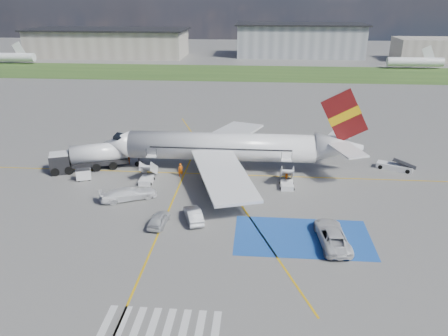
{
  "coord_description": "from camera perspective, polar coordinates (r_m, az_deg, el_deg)",
  "views": [
    {
      "loc": [
        5.17,
        -43.67,
        23.45
      ],
      "look_at": [
        1.05,
        5.75,
        3.5
      ],
      "focal_mm": 35.0,
      "sensor_mm": 36.0,
      "label": 1
    }
  ],
  "objects": [
    {
      "name": "ground",
      "position": [
        49.84,
        -1.76,
        -6.17
      ],
      "size": [
        400.0,
        400.0,
        0.0
      ],
      "primitive_type": "plane",
      "color": "#60605E",
      "rests_on": "ground"
    },
    {
      "name": "grass_strip",
      "position": [
        140.74,
        2.66,
        12.3
      ],
      "size": [
        400.0,
        30.0,
        0.01
      ],
      "primitive_type": "cube",
      "color": "#2D4C1E",
      "rests_on": "ground"
    },
    {
      "name": "taxiway_line_main",
      "position": [
        60.63,
        -0.5,
        -0.84
      ],
      "size": [
        120.0,
        0.2,
        0.01
      ],
      "primitive_type": "cube",
      "color": "gold",
      "rests_on": "ground"
    },
    {
      "name": "taxiway_line_cross",
      "position": [
        42.27,
        -10.23,
        -12.17
      ],
      "size": [
        0.2,
        60.0,
        0.01
      ],
      "primitive_type": "cube",
      "color": "gold",
      "rests_on": "ground"
    },
    {
      "name": "taxiway_line_diag",
      "position": [
        60.63,
        -0.5,
        -0.84
      ],
      "size": [
        20.71,
        56.45,
        0.01
      ],
      "primitive_type": "cube",
      "rotation": [
        0.0,
        0.0,
        0.35
      ],
      "color": "gold",
      "rests_on": "ground"
    },
    {
      "name": "staging_box",
      "position": [
        46.34,
        10.21,
        -8.87
      ],
      "size": [
        14.0,
        8.0,
        0.01
      ],
      "primitive_type": "cube",
      "color": "#1B4BA4",
      "rests_on": "ground"
    },
    {
      "name": "crosswalk",
      "position": [
        35.46,
        -8.29,
        -19.76
      ],
      "size": [
        9.0,
        4.0,
        0.01
      ],
      "color": "silver",
      "rests_on": "ground"
    },
    {
      "name": "terminal_west",
      "position": [
        184.72,
        -14.82,
        15.49
      ],
      "size": [
        60.0,
        22.0,
        10.0
      ],
      "primitive_type": "cube",
      "color": "gray",
      "rests_on": "ground"
    },
    {
      "name": "terminal_centre",
      "position": [
        180.14,
        9.85,
        16.05
      ],
      "size": [
        48.0,
        18.0,
        12.0
      ],
      "primitive_type": "cube",
      "color": "gray",
      "rests_on": "ground"
    },
    {
      "name": "airliner",
      "position": [
        61.17,
        1.07,
        2.77
      ],
      "size": [
        36.81,
        32.95,
        11.92
      ],
      "color": "silver",
      "rests_on": "ground"
    },
    {
      "name": "airstairs_fwd",
      "position": [
        58.99,
        -10.02,
        -1.21
      ],
      "size": [
        1.9,
        5.2,
        3.6
      ],
      "color": "silver",
      "rests_on": "ground"
    },
    {
      "name": "airstairs_aft",
      "position": [
        57.26,
        8.21,
        -1.82
      ],
      "size": [
        1.9,
        5.2,
        3.6
      ],
      "color": "silver",
      "rests_on": "ground"
    },
    {
      "name": "fuel_tanker",
      "position": [
        64.91,
        -17.11,
        1.16
      ],
      "size": [
        10.86,
        6.63,
        3.62
      ],
      "rotation": [
        0.0,
        0.0,
        0.39
      ],
      "color": "black",
      "rests_on": "ground"
    },
    {
      "name": "gpu_cart",
      "position": [
        61.54,
        -17.87,
        -0.88
      ],
      "size": [
        2.2,
        1.79,
        1.59
      ],
      "rotation": [
        0.0,
        0.0,
        0.37
      ],
      "color": "silver",
      "rests_on": "ground"
    },
    {
      "name": "belt_loader",
      "position": [
        66.77,
        21.44,
        0.13
      ],
      "size": [
        5.39,
        3.5,
        1.57
      ],
      "rotation": [
        0.0,
        0.0,
        -0.41
      ],
      "color": "silver",
      "rests_on": "ground"
    },
    {
      "name": "car_silver_a",
      "position": [
        48.03,
        -8.51,
        -6.62
      ],
      "size": [
        2.07,
        4.29,
        1.41
      ],
      "primitive_type": "imported",
      "rotation": [
        0.0,
        0.0,
        3.04
      ],
      "color": "#B0B3B8",
      "rests_on": "ground"
    },
    {
      "name": "car_silver_b",
      "position": [
        48.42,
        -4.01,
        -6.12
      ],
      "size": [
        2.95,
        4.76,
        1.48
      ],
      "primitive_type": "imported",
      "rotation": [
        0.0,
        0.0,
        3.48
      ],
      "color": "#BABCC1",
      "rests_on": "ground"
    },
    {
      "name": "van_white_a",
      "position": [
        45.53,
        13.96,
        -8.25
      ],
      "size": [
        3.09,
        5.91,
        2.15
      ],
      "primitive_type": "imported",
      "rotation": [
        0.0,
        0.0,
        3.22
      ],
      "color": "silver",
      "rests_on": "ground"
    },
    {
      "name": "van_white_b",
      "position": [
        54.28,
        -12.38,
        -3.05
      ],
      "size": [
        5.56,
        4.13,
        2.02
      ],
      "primitive_type": "imported",
      "rotation": [
        0.0,
        0.0,
        2.02
      ],
      "color": "silver",
      "rests_on": "ground"
    },
    {
      "name": "crew_fwd",
      "position": [
        59.9,
        -5.68,
        -0.26
      ],
      "size": [
        0.81,
        0.67,
        1.9
      ],
      "primitive_type": "imported",
      "rotation": [
        0.0,
        0.0,
        0.36
      ],
      "color": "#DF5B0B",
      "rests_on": "ground"
    },
    {
      "name": "crew_nose",
      "position": [
        65.6,
        -12.42,
        1.19
      ],
      "size": [
        0.99,
        0.98,
        1.61
      ],
      "primitive_type": "imported",
      "rotation": [
        0.0,
        0.0,
        -0.75
      ],
      "color": "#DB570B",
      "rests_on": "ground"
    },
    {
      "name": "crew_aft",
      "position": [
        58.25,
        8.17,
        -1.07
      ],
      "size": [
        0.61,
        1.14,
        1.85
      ],
      "primitive_type": "imported",
      "rotation": [
        0.0,
        0.0,
        1.72
      ],
      "color": "orange",
      "rests_on": "ground"
    }
  ]
}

